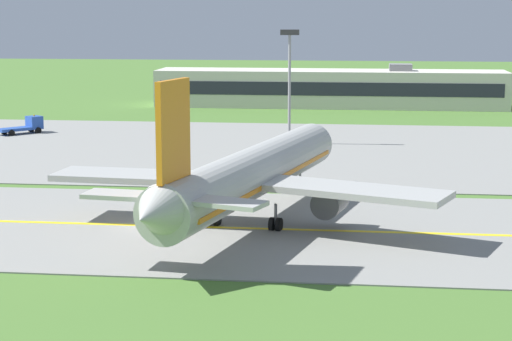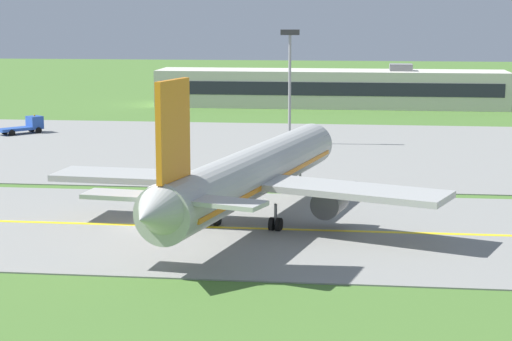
# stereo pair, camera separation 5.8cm
# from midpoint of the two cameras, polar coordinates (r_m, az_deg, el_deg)

# --- Properties ---
(ground_plane) EXTENTS (500.00, 500.00, 0.00)m
(ground_plane) POSITION_cam_midpoint_polar(r_m,az_deg,el_deg) (73.22, -6.57, -3.52)
(ground_plane) COLOR #47702D
(taxiway_strip) EXTENTS (240.00, 28.00, 0.10)m
(taxiway_strip) POSITION_cam_midpoint_polar(r_m,az_deg,el_deg) (73.21, -6.57, -3.48)
(taxiway_strip) COLOR gray
(taxiway_strip) RESTS_ON ground
(apron_pad) EXTENTS (140.00, 52.00, 0.10)m
(apron_pad) POSITION_cam_midpoint_polar(r_m,az_deg,el_deg) (112.71, 3.35, 1.30)
(apron_pad) COLOR gray
(apron_pad) RESTS_ON ground
(taxiway_centreline) EXTENTS (220.00, 0.60, 0.01)m
(taxiway_centreline) POSITION_cam_midpoint_polar(r_m,az_deg,el_deg) (73.20, -6.57, -3.44)
(taxiway_centreline) COLOR yellow
(taxiway_centreline) RESTS_ON taxiway_strip
(airplane_lead) EXTENTS (32.11, 39.30, 12.70)m
(airplane_lead) POSITION_cam_midpoint_polar(r_m,az_deg,el_deg) (72.65, -0.30, -0.23)
(airplane_lead) COLOR #ADADA8
(airplane_lead) RESTS_ON ground
(service_truck_fuel) EXTENTS (5.73, 6.19, 2.59)m
(service_truck_fuel) POSITION_cam_midpoint_polar(r_m,az_deg,el_deg) (131.65, -14.17, 2.76)
(service_truck_fuel) COLOR #264CA5
(service_truck_fuel) RESTS_ON ground
(terminal_building) EXTENTS (62.47, 10.83, 7.75)m
(terminal_building) POSITION_cam_midpoint_polar(r_m,az_deg,el_deg) (164.86, 4.71, 5.16)
(terminal_building) COLOR beige
(terminal_building) RESTS_ON ground
(apron_light_mast) EXTENTS (2.40, 0.50, 14.70)m
(apron_light_mast) POSITION_cam_midpoint_polar(r_m,az_deg,el_deg) (116.96, 2.15, 6.20)
(apron_light_mast) COLOR gray
(apron_light_mast) RESTS_ON ground
(traffic_cone_near_edge) EXTENTS (0.44, 0.44, 0.60)m
(traffic_cone_near_edge) POSITION_cam_midpoint_polar(r_m,az_deg,el_deg) (82.61, 8.53, -1.81)
(traffic_cone_near_edge) COLOR orange
(traffic_cone_near_edge) RESTS_ON ground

